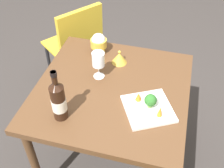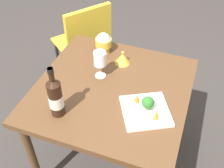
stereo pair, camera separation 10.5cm
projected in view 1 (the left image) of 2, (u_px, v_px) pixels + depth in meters
name	position (u px, v px, depth m)	size (l,w,h in m)	color
ground_plane	(112.00, 155.00, 2.14)	(8.00, 8.00, 0.00)	#383330
dining_table	(112.00, 97.00, 1.71)	(0.90, 0.90, 0.72)	brown
chair_by_wall	(77.00, 41.00, 2.35)	(0.56, 0.56, 0.85)	gold
wine_bottle	(58.00, 101.00, 1.41)	(0.08, 0.08, 0.31)	black
wine_glass	(98.00, 60.00, 1.64)	(0.08, 0.08, 0.18)	white
rice_bowl	(99.00, 43.00, 1.87)	(0.11, 0.11, 0.14)	gold
rice_bowl_lid	(119.00, 58.00, 1.81)	(0.10, 0.10, 0.09)	gold
serving_plate	(148.00, 109.00, 1.52)	(0.34, 0.34, 0.02)	white
broccoli_floret	(151.00, 100.00, 1.49)	(0.07, 0.07, 0.09)	#729E4C
carrot_garnish_left	(160.00, 111.00, 1.45)	(0.03, 0.03, 0.07)	orange
carrot_garnish_right	(139.00, 96.00, 1.54)	(0.03, 0.03, 0.05)	orange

